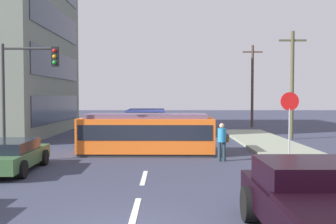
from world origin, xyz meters
The scene contains 14 objects.
ground_plane centered at (0.00, 10.00, 0.00)m, with size 120.00×120.00×0.00m, color #33374A.
lane_stripe_1 centered at (0.00, 2.00, 0.01)m, with size 0.16×2.40×0.01m, color silver.
lane_stripe_2 centered at (0.00, 6.00, 0.01)m, with size 0.16×2.40×0.01m, color silver.
lane_stripe_3 centered at (0.00, 17.67, 0.01)m, with size 0.16×2.40×0.01m, color silver.
lane_stripe_4 centered at (0.00, 23.67, 0.01)m, with size 0.16×2.40×0.01m, color silver.
streetcar_tram centered at (-0.18, 11.67, 1.02)m, with size 6.56×2.66×1.98m.
city_bus centered at (-0.58, 19.13, 1.09)m, with size 2.62×5.11×1.92m.
pedestrian_crossing centered at (3.22, 9.46, 0.94)m, with size 0.51×0.36×1.67m.
pickup_truck_parked centered at (3.66, -0.29, 0.80)m, with size 2.28×5.00×1.55m.
parked_sedan_mid centered at (-5.11, 7.16, 0.62)m, with size 2.04×4.44×1.19m.
stop_sign centered at (5.87, 8.51, 2.19)m, with size 0.76×0.07×2.88m.
traffic_light_mast centered at (-5.27, 9.24, 3.54)m, with size 2.45×0.33×5.09m.
utility_pole_mid centered at (9.05, 18.18, 3.72)m, with size 1.80×0.24×7.08m.
utility_pole_far centered at (8.64, 28.23, 3.89)m, with size 1.80×0.24×7.43m.
Camera 1 is at (0.76, -7.74, 2.88)m, focal length 42.28 mm.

